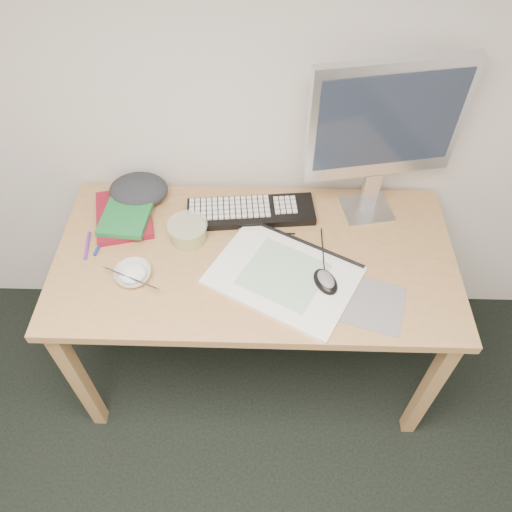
{
  "coord_description": "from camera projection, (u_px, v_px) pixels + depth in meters",
  "views": [
    {
      "loc": [
        0.26,
        0.31,
        2.09
      ],
      "look_at": [
        0.23,
        1.36,
        0.83
      ],
      "focal_mm": 35.0,
      "sensor_mm": 36.0,
      "label": 1
    }
  ],
  "objects": [
    {
      "name": "book_red",
      "position": [
        124.0,
        215.0,
        1.85
      ],
      "size": [
        0.26,
        0.3,
        0.03
      ],
      "primitive_type": "cube",
      "rotation": [
        0.0,
        0.0,
        0.24
      ],
      "color": "maroon",
      "rests_on": "desk"
    },
    {
      "name": "keyboard",
      "position": [
        251.0,
        212.0,
        1.86
      ],
      "size": [
        0.49,
        0.2,
        0.03
      ],
      "primitive_type": "cube",
      "rotation": [
        0.0,
        0.0,
        0.1
      ],
      "color": "black",
      "rests_on": "desk"
    },
    {
      "name": "rice_bowl",
      "position": [
        133.0,
        274.0,
        1.66
      ],
      "size": [
        0.13,
        0.13,
        0.04
      ],
      "primitive_type": "imported",
      "rotation": [
        0.0,
        0.0,
        0.07
      ],
      "color": "white",
      "rests_on": "desk"
    },
    {
      "name": "marker_purple",
      "position": [
        87.0,
        245.0,
        1.77
      ],
      "size": [
        0.03,
        0.13,
        0.01
      ],
      "primitive_type": "cylinder",
      "rotation": [
        0.0,
        1.57,
        1.69
      ],
      "color": "#6F2A9B",
      "rests_on": "desk"
    },
    {
      "name": "pencil_black",
      "position": [
        271.0,
        233.0,
        1.81
      ],
      "size": [
        0.17,
        0.01,
        0.01
      ],
      "primitive_type": "cylinder",
      "rotation": [
        0.0,
        1.57,
        -0.0
      ],
      "color": "black",
      "rests_on": "desk"
    },
    {
      "name": "mousepad",
      "position": [
        369.0,
        304.0,
        1.61
      ],
      "size": [
        0.27,
        0.25,
        0.0
      ],
      "primitive_type": "cube",
      "rotation": [
        0.0,
        0.0,
        -0.28
      ],
      "color": "slate",
      "rests_on": "desk"
    },
    {
      "name": "fruit_tub",
      "position": [
        188.0,
        231.0,
        1.77
      ],
      "size": [
        0.16,
        0.16,
        0.07
      ],
      "primitive_type": "cylinder",
      "rotation": [
        0.0,
        0.0,
        0.12
      ],
      "color": "#EFC754",
      "rests_on": "desk"
    },
    {
      "name": "sketchpad",
      "position": [
        284.0,
        275.0,
        1.68
      ],
      "size": [
        0.57,
        0.51,
        0.01
      ],
      "primitive_type": "cube",
      "rotation": [
        0.0,
        0.0,
        -0.49
      ],
      "color": "white",
      "rests_on": "desk"
    },
    {
      "name": "cloth_lump",
      "position": [
        139.0,
        190.0,
        1.9
      ],
      "size": [
        0.23,
        0.21,
        0.08
      ],
      "primitive_type": "ellipsoid",
      "rotation": [
        0.0,
        0.0,
        0.33
      ],
      "color": "#282930",
      "rests_on": "desk"
    },
    {
      "name": "mouse",
      "position": [
        326.0,
        279.0,
        1.63
      ],
      "size": [
        0.11,
        0.13,
        0.04
      ],
      "primitive_type": "ellipsoid",
      "rotation": [
        0.0,
        0.0,
        0.42
      ],
      "color": "black",
      "rests_on": "sketchpad"
    },
    {
      "name": "marker_blue",
      "position": [
        101.0,
        241.0,
        1.78
      ],
      "size": [
        0.03,
        0.13,
        0.01
      ],
      "primitive_type": "cylinder",
      "rotation": [
        0.0,
        1.57,
        1.43
      ],
      "color": "navy",
      "rests_on": "desk"
    },
    {
      "name": "chopsticks",
      "position": [
        131.0,
        278.0,
        1.63
      ],
      "size": [
        0.2,
        0.1,
        0.02
      ],
      "primitive_type": "cylinder",
      "rotation": [
        0.0,
        1.57,
        -0.41
      ],
      "color": "silver",
      "rests_on": "rice_bowl"
    },
    {
      "name": "book_green",
      "position": [
        127.0,
        214.0,
        1.82
      ],
      "size": [
        0.19,
        0.24,
        0.02
      ],
      "primitive_type": "cube",
      "rotation": [
        0.0,
        0.0,
        -0.09
      ],
      "color": "#1C7135",
      "rests_on": "book_red"
    },
    {
      "name": "pencil_pink",
      "position": [
        259.0,
        247.0,
        1.76
      ],
      "size": [
        0.16,
        0.01,
        0.01
      ],
      "primitive_type": "cylinder",
      "rotation": [
        0.0,
        1.57,
        -0.0
      ],
      "color": "pink",
      "rests_on": "desk"
    },
    {
      "name": "monitor",
      "position": [
        386.0,
        126.0,
        1.6
      ],
      "size": [
        0.52,
        0.19,
        0.6
      ],
      "rotation": [
        0.0,
        0.0,
        0.19
      ],
      "color": "silver",
      "rests_on": "desk"
    },
    {
      "name": "marker_orange",
      "position": [
        102.0,
        230.0,
        1.81
      ],
      "size": [
        0.02,
        0.14,
        0.01
      ],
      "primitive_type": "cylinder",
      "rotation": [
        0.0,
        1.57,
        1.54
      ],
      "color": "orange",
      "rests_on": "desk"
    },
    {
      "name": "pencil_tan",
      "position": [
        255.0,
        238.0,
        1.79
      ],
      "size": [
        0.14,
        0.11,
        0.01
      ],
      "primitive_type": "cylinder",
      "rotation": [
        0.0,
        1.57,
        -0.65
      ],
      "color": "#A77C58",
      "rests_on": "desk"
    },
    {
      "name": "desk",
      "position": [
        255.0,
        270.0,
        1.81
      ],
      "size": [
        1.4,
        0.7,
        0.75
      ],
      "color": "tan",
      "rests_on": "ground"
    }
  ]
}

